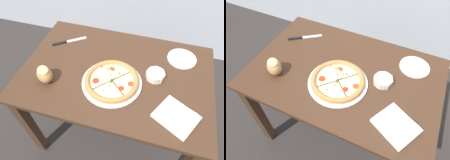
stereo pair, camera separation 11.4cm
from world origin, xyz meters
TOP-DOWN VIEW (x-y plane):
  - ground_plane at (0.00, 0.00)m, footprint 12.00×12.00m
  - dining_table at (0.00, 0.00)m, footprint 1.16×0.77m
  - pizza at (0.00, -0.09)m, footprint 0.35×0.35m
  - ramekin_bowl at (0.24, 0.02)m, footprint 0.11×0.11m
  - napkin_folded at (0.38, -0.22)m, footprint 0.25×0.24m
  - bread_piece_near at (-0.38, -0.18)m, footprint 0.14×0.13m
  - knife_main at (-0.39, 0.18)m, footprint 0.21×0.16m
  - side_saucer at (0.38, 0.22)m, footprint 0.18×0.18m

SIDE VIEW (x-z plane):
  - ground_plane at x=0.00m, z-range 0.00..0.00m
  - dining_table at x=0.00m, z-range 0.26..1.01m
  - knife_main at x=-0.39m, z-range 0.75..0.76m
  - side_saucer at x=0.38m, z-range 0.75..0.76m
  - napkin_folded at x=0.38m, z-range 0.75..0.79m
  - pizza at x=0.00m, z-range 0.75..0.80m
  - ramekin_bowl at x=0.24m, z-range 0.75..0.80m
  - bread_piece_near at x=-0.38m, z-range 0.75..0.85m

